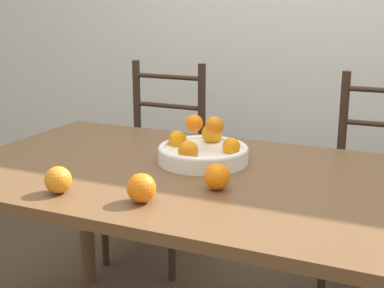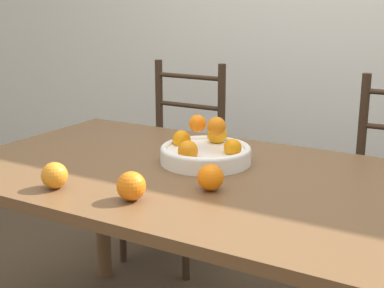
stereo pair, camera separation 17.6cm
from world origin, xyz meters
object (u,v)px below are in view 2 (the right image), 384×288
object	(u,v)px
orange_loose_2	(55,175)
orange_loose_0	(131,186)
chair_left	(176,167)
orange_loose_1	(210,177)
fruit_bowl	(206,150)

from	to	relation	value
orange_loose_2	orange_loose_0	bearing A→B (deg)	7.52
orange_loose_0	chair_left	bearing A→B (deg)	116.05
orange_loose_1	orange_loose_2	xyz separation A→B (m)	(-0.41, -0.22, 0.00)
orange_loose_2	chair_left	xyz separation A→B (m)	(-0.28, 1.14, -0.33)
orange_loose_0	chair_left	world-z (taller)	chair_left
orange_loose_1	chair_left	distance (m)	1.20
fruit_bowl	chair_left	bearing A→B (deg)	128.78
chair_left	orange_loose_0	bearing A→B (deg)	-64.09
fruit_bowl	chair_left	distance (m)	0.93
orange_loose_1	orange_loose_2	distance (m)	0.47
orange_loose_2	orange_loose_1	bearing A→B (deg)	28.03
orange_loose_0	orange_loose_1	xyz separation A→B (m)	(0.15, 0.19, -0.00)
fruit_bowl	orange_loose_1	bearing A→B (deg)	-58.31
orange_loose_0	orange_loose_1	distance (m)	0.24
fruit_bowl	orange_loose_2	bearing A→B (deg)	-119.85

